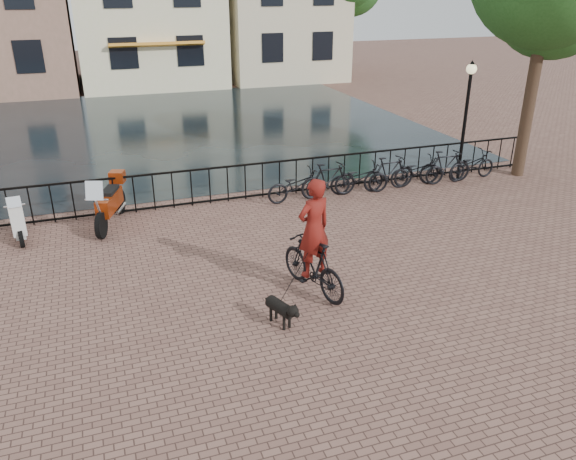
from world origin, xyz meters
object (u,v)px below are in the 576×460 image
object	(u,v)px
lamp_post	(467,101)
scooter	(16,213)
cyclist	(314,244)
motorcycle	(109,197)
dog	(280,311)

from	to	relation	value
lamp_post	scooter	bearing A→B (deg)	-178.25
cyclist	motorcycle	xyz separation A→B (m)	(-3.51, 4.75, -0.29)
lamp_post	scooter	distance (m)	12.56
cyclist	dog	distance (m)	1.52
dog	scooter	world-z (taller)	scooter
cyclist	motorcycle	distance (m)	5.91
lamp_post	cyclist	bearing A→B (deg)	-143.77
dog	lamp_post	bearing A→B (deg)	16.53
dog	scooter	size ratio (longest dim) A/B	0.61
dog	motorcycle	distance (m)	6.20
cyclist	motorcycle	bearing A→B (deg)	-68.97
lamp_post	scooter	world-z (taller)	lamp_post
cyclist	dog	xyz separation A→B (m)	(-0.97, -0.89, -0.75)
lamp_post	cyclist	size ratio (longest dim) A/B	1.27
lamp_post	dog	bearing A→B (deg)	-142.94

